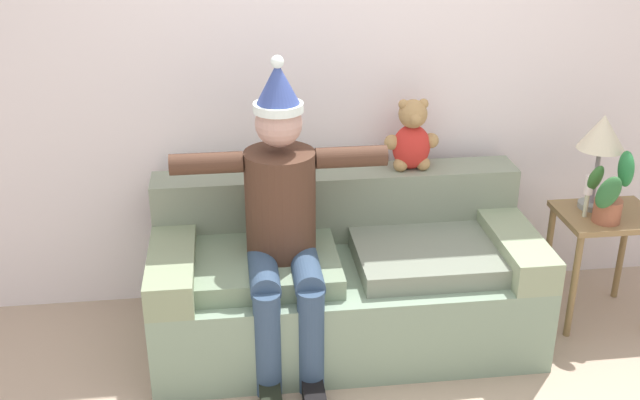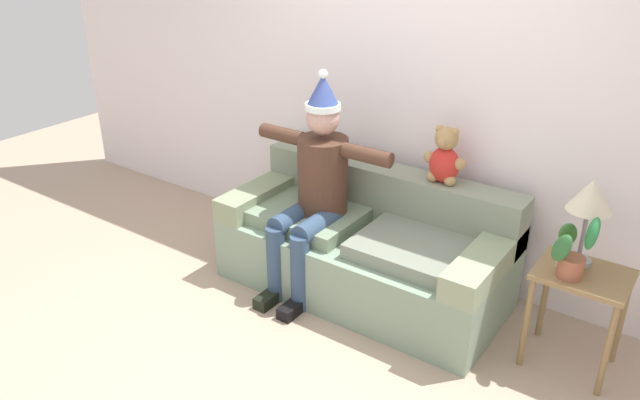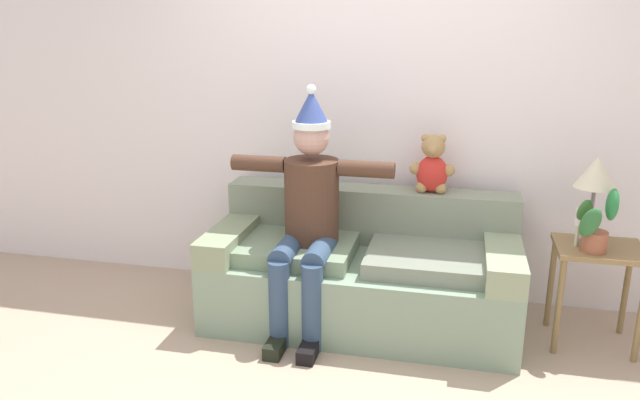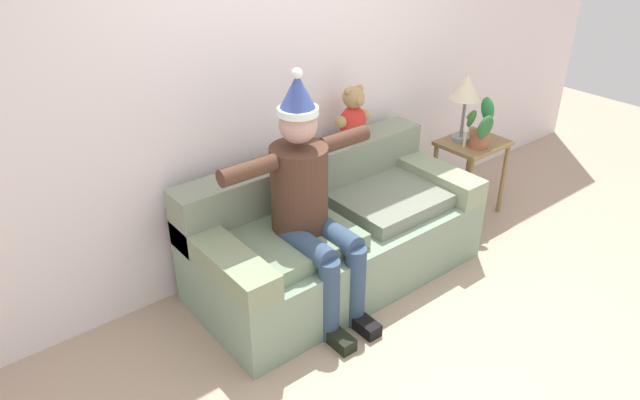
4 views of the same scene
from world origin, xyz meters
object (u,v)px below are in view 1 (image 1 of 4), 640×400
couch (343,278)px  teddy_bear (412,138)px  candle_tall (588,191)px  potted_plant (609,193)px  person_seated (282,217)px  side_table (605,234)px  table_lamp (602,137)px

couch → teddy_bear: size_ratio=5.04×
candle_tall → potted_plant: bearing=-42.1°
potted_plant → candle_tall: bearing=137.9°
couch → candle_tall: 1.33m
teddy_bear → couch: bearing=-145.5°
candle_tall → person_seated: bearing=-175.3°
side_table → potted_plant: size_ratio=1.62×
couch → person_seated: bearing=-153.4°
teddy_bear → table_lamp: (0.94, -0.20, 0.04)m
table_lamp → potted_plant: (-0.01, -0.17, -0.24)m
side_table → table_lamp: size_ratio=1.21×
side_table → potted_plant: bearing=-126.2°
table_lamp → couch: bearing=-177.0°
table_lamp → candle_tall: bearing=-129.1°
teddy_bear → side_table: bearing=-15.9°
person_seated → side_table: 1.74m
side_table → candle_tall: bearing=-171.8°
table_lamp → potted_plant: bearing=-92.5°
person_seated → potted_plant: 1.65m
couch → potted_plant: bearing=-4.3°
person_seated → potted_plant: (1.65, 0.06, 0.01)m
table_lamp → candle_tall: (-0.08, -0.10, -0.25)m
person_seated → teddy_bear: (0.72, 0.43, 0.21)m
table_lamp → potted_plant: 0.29m
side_table → table_lamp: (-0.06, 0.08, 0.52)m
teddy_bear → potted_plant: size_ratio=1.00×
person_seated → candle_tall: 1.58m
couch → person_seated: size_ratio=1.27×
side_table → candle_tall: (-0.14, -0.02, 0.27)m
person_seated → table_lamp: bearing=7.9°
table_lamp → candle_tall: 0.28m
person_seated → table_lamp: 1.69m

